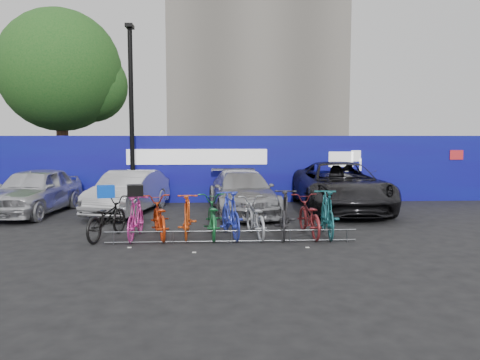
{
  "coord_description": "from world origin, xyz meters",
  "views": [
    {
      "loc": [
        -0.36,
        -10.82,
        2.36
      ],
      "look_at": [
        0.32,
        2.0,
        1.17
      ],
      "focal_mm": 35.0,
      "sensor_mm": 36.0,
      "label": 1
    }
  ],
  "objects": [
    {
      "name": "bike_1",
      "position": [
        -2.21,
        -0.0,
        0.5
      ],
      "size": [
        0.54,
        1.68,
        1.0
      ],
      "primitive_type": "imported",
      "rotation": [
        0.0,
        0.0,
        3.1
      ],
      "color": "#D43197",
      "rests_on": "ground"
    },
    {
      "name": "hoarding",
      "position": [
        0.01,
        6.0,
        1.2
      ],
      "size": [
        22.0,
        0.18,
        2.4
      ],
      "color": "#100983",
      "rests_on": "ground"
    },
    {
      "name": "bike_9",
      "position": [
        2.28,
        0.0,
        0.56
      ],
      "size": [
        0.68,
        1.89,
        1.11
      ],
      "primitive_type": "imported",
      "rotation": [
        0.0,
        0.0,
        3.05
      ],
      "color": "#1B6168",
      "rests_on": "ground"
    },
    {
      "name": "car_2",
      "position": [
        0.48,
        3.57,
        0.65
      ],
      "size": [
        2.25,
        4.63,
        1.3
      ],
      "primitive_type": "imported",
      "rotation": [
        0.0,
        0.0,
        0.1
      ],
      "color": "#A2A3A7",
      "rests_on": "ground"
    },
    {
      "name": "bike_3",
      "position": [
        -1.02,
        0.06,
        0.51
      ],
      "size": [
        0.5,
        1.71,
        1.02
      ],
      "primitive_type": "imported",
      "rotation": [
        0.0,
        0.0,
        3.15
      ],
      "color": "#D64A15",
      "rests_on": "ground"
    },
    {
      "name": "bike_8",
      "position": [
        1.86,
        0.09,
        0.48
      ],
      "size": [
        0.74,
        1.86,
        0.96
      ],
      "primitive_type": "imported",
      "rotation": [
        0.0,
        0.0,
        3.2
      ],
      "color": "maroon",
      "rests_on": "ground"
    },
    {
      "name": "bike_0",
      "position": [
        -2.89,
        0.06,
        0.48
      ],
      "size": [
        1.08,
        1.93,
        0.96
      ],
      "primitive_type": "imported",
      "rotation": [
        0.0,
        0.0,
        2.89
      ],
      "color": "black",
      "rests_on": "ground"
    },
    {
      "name": "ground",
      "position": [
        0.0,
        0.0,
        0.0
      ],
      "size": [
        100.0,
        100.0,
        0.0
      ],
      "primitive_type": "plane",
      "color": "black",
      "rests_on": "ground"
    },
    {
      "name": "car_3",
      "position": [
        3.65,
        3.99,
        0.77
      ],
      "size": [
        2.79,
        5.67,
        1.55
      ],
      "primitive_type": "imported",
      "rotation": [
        0.0,
        0.0,
        -0.04
      ],
      "color": "black",
      "rests_on": "ground"
    },
    {
      "name": "tree",
      "position": [
        -6.77,
        10.06,
        5.07
      ],
      "size": [
        5.4,
        5.2,
        7.8
      ],
      "color": "#382314",
      "rests_on": "ground"
    },
    {
      "name": "bike_7",
      "position": [
        1.28,
        0.0,
        0.56
      ],
      "size": [
        0.85,
        1.94,
        1.13
      ],
      "primitive_type": "imported",
      "rotation": [
        0.0,
        0.0,
        2.97
      ],
      "color": "#29282B",
      "rests_on": "ground"
    },
    {
      "name": "car_1",
      "position": [
        -3.05,
        3.74,
        0.66
      ],
      "size": [
        2.19,
        4.18,
        1.31
      ],
      "primitive_type": "imported",
      "rotation": [
        0.0,
        0.0,
        -0.21
      ],
      "color": "silver",
      "rests_on": "ground"
    },
    {
      "name": "bike_rack",
      "position": [
        -0.0,
        -0.6,
        0.16
      ],
      "size": [
        5.6,
        0.03,
        0.3
      ],
      "color": "#595B60",
      "rests_on": "ground"
    },
    {
      "name": "cargo_crate",
      "position": [
        -2.89,
        0.06,
        1.1
      ],
      "size": [
        0.46,
        0.39,
        0.28
      ],
      "primitive_type": "cube",
      "rotation": [
        0.0,
        0.0,
        0.28
      ],
      "color": "blue",
      "rests_on": "bike_0"
    },
    {
      "name": "bike_5",
      "position": [
        -0.01,
        0.05,
        0.55
      ],
      "size": [
        0.85,
        1.89,
        1.1
      ],
      "primitive_type": "imported",
      "rotation": [
        0.0,
        0.0,
        3.33
      ],
      "color": "#2736BB",
      "rests_on": "ground"
    },
    {
      "name": "lamppost",
      "position": [
        -3.2,
        5.4,
        3.27
      ],
      "size": [
        0.25,
        0.5,
        6.11
      ],
      "color": "black",
      "rests_on": "ground"
    },
    {
      "name": "bike_4",
      "position": [
        -0.44,
        0.14,
        0.49
      ],
      "size": [
        0.73,
        1.88,
        0.97
      ],
      "primitive_type": "imported",
      "rotation": [
        0.0,
        0.0,
        3.19
      ],
      "color": "#186630",
      "rests_on": "ground"
    },
    {
      "name": "bike_6",
      "position": [
        0.57,
        0.09,
        0.46
      ],
      "size": [
        0.86,
        1.83,
        0.92
      ],
      "primitive_type": "imported",
      "rotation": [
        0.0,
        0.0,
        3.29
      ],
      "color": "#A4A8AD",
      "rests_on": "ground"
    },
    {
      "name": "bike_2",
      "position": [
        -1.69,
        0.11,
        0.48
      ],
      "size": [
        1.04,
        1.92,
        0.96
      ],
      "primitive_type": "imported",
      "rotation": [
        0.0,
        0.0,
        3.38
      ],
      "color": "#BB320D",
      "rests_on": "ground"
    },
    {
      "name": "cargo_topcase",
      "position": [
        -2.21,
        -0.0,
        1.13
      ],
      "size": [
        0.41,
        0.39,
        0.26
      ],
      "primitive_type": "cube",
      "rotation": [
        0.0,
        0.0,
        0.21
      ],
      "color": "black",
      "rests_on": "bike_1"
    },
    {
      "name": "car_0",
      "position": [
        -5.89,
        3.68,
        0.72
      ],
      "size": [
        2.11,
        4.36,
        1.43
      ],
      "primitive_type": "imported",
      "rotation": [
        0.0,
        0.0,
        -0.1
      ],
      "color": "silver",
      "rests_on": "ground"
    }
  ]
}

